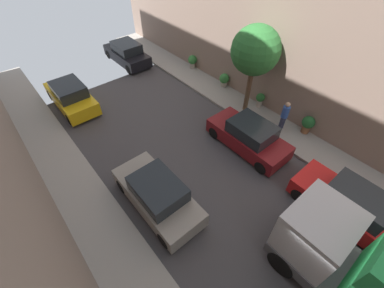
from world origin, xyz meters
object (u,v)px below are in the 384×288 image
(parked_car_right_2, at_px, (350,205))
(street_tree_1, at_px, (255,51))
(parked_car_left_2, at_px, (157,195))
(parked_car_right_4, at_px, (127,54))
(parked_car_left_3, at_px, (71,96))
(parked_car_right_3, at_px, (249,136))
(potted_plant_2, at_px, (260,99))
(potted_plant_0, at_px, (192,61))
(pedestrian, at_px, (284,115))
(potted_plant_5, at_px, (224,79))
(potted_plant_3, at_px, (308,124))

(parked_car_right_2, distance_m, street_tree_1, 8.04)
(parked_car_left_2, bearing_deg, parked_car_right_4, 65.51)
(street_tree_1, bearing_deg, parked_car_right_2, -106.94)
(parked_car_right_2, bearing_deg, parked_car_left_3, 110.84)
(parked_car_right_3, xyz_separation_m, potted_plant_2, (3.05, 1.73, -0.07))
(street_tree_1, distance_m, potted_plant_0, 6.68)
(parked_car_left_3, height_order, street_tree_1, street_tree_1)
(parked_car_right_2, bearing_deg, parked_car_left_2, 136.25)
(parked_car_left_3, height_order, pedestrian, pedestrian)
(parked_car_right_3, bearing_deg, parked_car_left_3, 120.65)
(parked_car_right_2, height_order, potted_plant_2, parked_car_right_2)
(potted_plant_0, bearing_deg, pedestrian, -95.13)
(parked_car_right_3, bearing_deg, street_tree_1, 43.43)
(parked_car_right_4, xyz_separation_m, pedestrian, (2.32, -12.30, 0.35))
(parked_car_left_3, height_order, potted_plant_0, parked_car_left_3)
(parked_car_right_2, xyz_separation_m, potted_plant_0, (3.06, 13.01, -0.05))
(potted_plant_2, height_order, potted_plant_5, potted_plant_5)
(parked_car_left_3, distance_m, potted_plant_0, 8.54)
(potted_plant_2, relative_size, potted_plant_5, 0.99)
(parked_car_left_2, bearing_deg, potted_plant_0, 42.81)
(parked_car_right_4, relative_size, potted_plant_0, 4.54)
(parked_car_right_3, relative_size, parked_car_right_4, 1.00)
(parked_car_right_2, height_order, potted_plant_0, parked_car_right_2)
(potted_plant_3, height_order, potted_plant_5, potted_plant_3)
(parked_car_left_2, relative_size, parked_car_right_3, 1.00)
(parked_car_right_3, distance_m, potted_plant_2, 3.51)
(potted_plant_3, bearing_deg, pedestrian, 127.71)
(potted_plant_2, relative_size, potted_plant_3, 0.86)
(parked_car_left_2, xyz_separation_m, street_tree_1, (7.57, 1.96, 3.00))
(parked_car_left_3, bearing_deg, potted_plant_3, -50.95)
(pedestrian, bearing_deg, parked_car_left_3, 129.18)
(parked_car_left_3, bearing_deg, parked_car_right_4, 27.71)
(parked_car_right_3, xyz_separation_m, potted_plant_0, (3.06, 7.93, -0.05))
(street_tree_1, bearing_deg, potted_plant_5, 71.68)
(parked_car_right_4, height_order, potted_plant_0, parked_car_right_4)
(potted_plant_0, xyz_separation_m, potted_plant_3, (0.03, -9.30, 0.05))
(parked_car_left_3, relative_size, parked_car_right_2, 1.00)
(parked_car_right_2, bearing_deg, potted_plant_5, 72.69)
(parked_car_right_4, relative_size, potted_plant_5, 4.87)
(parked_car_right_2, distance_m, potted_plant_0, 13.36)
(parked_car_right_3, relative_size, potted_plant_3, 4.22)
(potted_plant_5, bearing_deg, parked_car_left_2, -151.45)
(parked_car_left_2, distance_m, potted_plant_0, 11.53)
(parked_car_left_2, height_order, parked_car_right_2, same)
(parked_car_right_4, bearing_deg, potted_plant_3, -76.90)
(street_tree_1, bearing_deg, potted_plant_0, 81.38)
(potted_plant_2, bearing_deg, potted_plant_3, -89.23)
(potted_plant_5, bearing_deg, potted_plant_0, 89.67)
(parked_car_right_4, xyz_separation_m, potted_plant_0, (3.06, -4.01, -0.05))
(parked_car_left_2, height_order, street_tree_1, street_tree_1)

